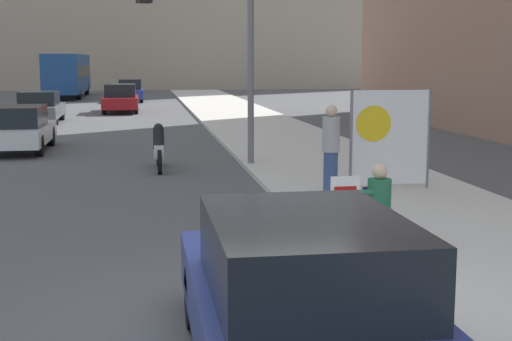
% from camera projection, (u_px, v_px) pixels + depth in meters
% --- Properties ---
extents(ground_plane, '(160.00, 160.00, 0.00)m').
position_uv_depth(ground_plane, '(257.00, 333.00, 7.26)').
color(ground_plane, '#4F4F51').
extents(sidewalk_curb, '(4.39, 90.00, 0.12)m').
position_uv_depth(sidewalk_curb, '(296.00, 147.00, 22.45)').
color(sidewalk_curb, beige).
rests_on(sidewalk_curb, ground_plane).
extents(seated_protester, '(0.94, 0.77, 1.18)m').
position_uv_depth(seated_protester, '(379.00, 203.00, 10.13)').
color(seated_protester, '#474C56').
rests_on(seated_protester, sidewalk_curb).
extents(jogger_on_sidewalk, '(0.34, 0.34, 1.79)m').
position_uv_depth(jogger_on_sidewalk, '(331.00, 150.00, 13.89)').
color(jogger_on_sidewalk, '#334775').
rests_on(jogger_on_sidewalk, sidewalk_curb).
extents(protest_banner, '(1.72, 0.06, 2.04)m').
position_uv_depth(protest_banner, '(389.00, 137.00, 14.61)').
color(protest_banner, slate).
rests_on(protest_banner, sidewalk_curb).
extents(traffic_light_pole, '(2.93, 2.70, 5.09)m').
position_uv_depth(traffic_light_pole, '(210.00, 26.00, 17.43)').
color(traffic_light_pole, slate).
rests_on(traffic_light_pole, sidewalk_curb).
extents(parked_car_curbside, '(1.84, 4.36, 1.48)m').
position_uv_depth(parked_car_curbside, '(303.00, 299.00, 6.07)').
color(parked_car_curbside, navy).
rests_on(parked_car_curbside, ground_plane).
extents(car_on_road_nearest, '(1.76, 4.33, 1.40)m').
position_uv_depth(car_on_road_nearest, '(18.00, 129.00, 21.81)').
color(car_on_road_nearest, silver).
rests_on(car_on_road_nearest, ground_plane).
extents(car_on_road_midblock, '(1.83, 4.14, 1.41)m').
position_uv_depth(car_on_road_midblock, '(40.00, 107.00, 32.04)').
color(car_on_road_midblock, '#565B60').
rests_on(car_on_road_midblock, ground_plane).
extents(car_on_road_distant, '(1.85, 4.76, 1.54)m').
position_uv_depth(car_on_road_distant, '(121.00, 98.00, 38.53)').
color(car_on_road_distant, maroon).
rests_on(car_on_road_distant, ground_plane).
extents(car_on_road_far_lane, '(1.71, 4.11, 1.55)m').
position_uv_depth(car_on_road_far_lane, '(130.00, 91.00, 48.40)').
color(car_on_road_far_lane, navy).
rests_on(car_on_road_far_lane, ground_plane).
extents(city_bus_on_road, '(2.50, 12.11, 3.25)m').
position_uv_depth(city_bus_on_road, '(68.00, 73.00, 54.42)').
color(city_bus_on_road, navy).
rests_on(city_bus_on_road, ground_plane).
extents(motorcycle_on_road, '(0.28, 2.10, 1.19)m').
position_uv_depth(motorcycle_on_road, '(159.00, 149.00, 18.15)').
color(motorcycle_on_road, white).
rests_on(motorcycle_on_road, ground_plane).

